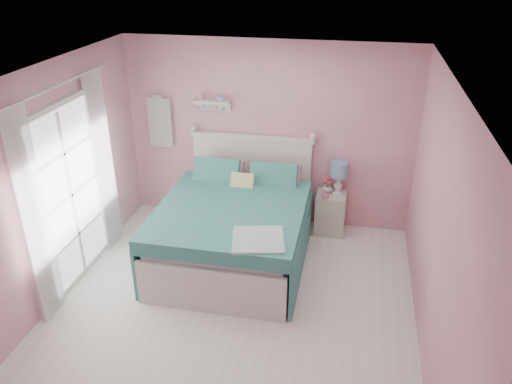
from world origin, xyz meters
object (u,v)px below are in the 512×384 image
(table_lamp, at_px, (339,172))
(bed, at_px, (234,229))
(teacup, at_px, (325,195))
(vase, at_px, (327,188))
(nightstand, at_px, (330,213))

(table_lamp, bearing_deg, bed, -141.87)
(teacup, bearing_deg, vase, 84.89)
(nightstand, distance_m, teacup, 0.37)
(nightstand, xyz_separation_m, table_lamp, (0.08, 0.06, 0.61))
(vase, bearing_deg, nightstand, -36.32)
(bed, bearing_deg, vase, 41.05)
(table_lamp, relative_size, teacup, 4.46)
(vase, distance_m, teacup, 0.19)
(nightstand, xyz_separation_m, teacup, (-0.08, -0.14, 0.33))
(table_lamp, height_order, vase, table_lamp)
(table_lamp, bearing_deg, nightstand, -140.49)
(bed, relative_size, teacup, 21.87)
(table_lamp, relative_size, vase, 3.28)
(table_lamp, xyz_separation_m, teacup, (-0.16, -0.20, -0.28))
(bed, distance_m, table_lamp, 1.64)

